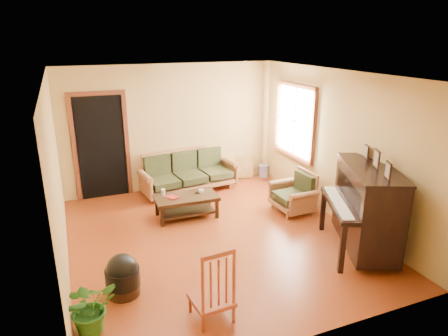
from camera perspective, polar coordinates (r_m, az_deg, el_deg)
name	(u,v)px	position (r m, az deg, el deg)	size (l,w,h in m)	color
floor	(216,237)	(6.60, -1.22, -9.85)	(5.00, 5.00, 0.00)	#66240D
doorway	(101,148)	(8.21, -17.12, 2.78)	(1.08, 0.16, 2.05)	black
window	(295,121)	(8.14, 10.12, 6.62)	(0.12, 1.36, 1.46)	white
sofa	(189,172)	(8.33, -4.96, -0.56)	(1.99, 0.83, 0.85)	brown
coffee_table	(186,206)	(7.25, -5.38, -5.45)	(1.11, 0.60, 0.40)	black
armchair	(293,192)	(7.47, 9.77, -3.41)	(0.73, 0.76, 0.76)	brown
piano	(367,210)	(6.33, 19.72, -5.63)	(0.89, 1.50, 1.33)	black
footstool	(123,280)	(5.37, -14.24, -15.20)	(0.43, 0.43, 0.41)	black
red_chair	(211,282)	(4.70, -1.83, -15.95)	(0.44, 0.48, 0.95)	maroon
leaning_frame	(244,167)	(9.11, 2.90, 0.14)	(0.40, 0.09, 0.54)	#B18A3B
ceramic_crock	(263,171)	(9.30, 5.64, -0.38)	(0.22, 0.22, 0.28)	#3543A0
potted_plant	(90,307)	(4.84, -18.57, -18.28)	(0.56, 0.49, 0.62)	#26621C
book	(169,199)	(7.06, -7.82, -4.35)	(0.16, 0.21, 0.02)	maroon
candle	(163,192)	(7.21, -8.68, -3.45)	(0.07, 0.07, 0.12)	silver
glass_jar	(201,191)	(7.28, -3.27, -3.32)	(0.09, 0.09, 0.06)	silver
remote	(199,193)	(7.28, -3.55, -3.53)	(0.15, 0.04, 0.02)	black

